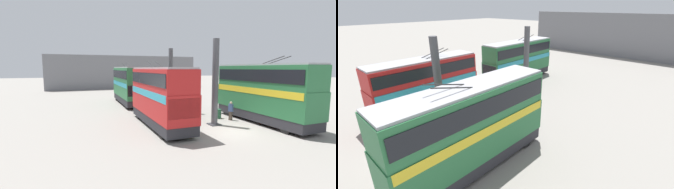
{
  "view_description": "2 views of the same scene",
  "coord_description": "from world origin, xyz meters",
  "views": [
    {
      "loc": [
        -13.87,
        10.88,
        4.93
      ],
      "look_at": [
        10.7,
        1.15,
        1.84
      ],
      "focal_mm": 24.0,
      "sensor_mm": 36.0,
      "label": 1
    },
    {
      "loc": [
        -5.23,
        -13.64,
        9.3
      ],
      "look_at": [
        8.94,
        -0.63,
        1.62
      ],
      "focal_mm": 24.0,
      "sensor_mm": 36.0,
      "label": 2
    }
  ],
  "objects": [
    {
      "name": "ground_plane",
      "position": [
        0.0,
        0.0,
        0.0
      ],
      "size": [
        240.0,
        240.0,
        0.0
      ],
      "primitive_type": "plane",
      "color": "gray"
    },
    {
      "name": "depot_back_wall",
      "position": [
        40.74,
        0.0,
        3.99
      ],
      "size": [
        0.5,
        36.0,
        7.97
      ],
      "color": "slate",
      "rests_on": "ground_plane"
    },
    {
      "name": "support_column_near",
      "position": [
        2.56,
        0.0,
        3.59
      ],
      "size": [
        0.98,
        0.98,
        7.43
      ],
      "color": "#4C4C51",
      "rests_on": "ground_plane"
    },
    {
      "name": "support_column_far",
      "position": [
        12.66,
        0.0,
        3.59
      ],
      "size": [
        0.98,
        0.98,
        7.43
      ],
      "color": "#4C4C51",
      "rests_on": "ground_plane"
    },
    {
      "name": "bus_left_far",
      "position": [
        1.81,
        -4.56,
        3.02
      ],
      "size": [
        10.33,
        2.54,
        5.93
      ],
      "color": "black",
      "rests_on": "ground_plane"
    },
    {
      "name": "bus_right_mid",
      "position": [
        3.98,
        4.56,
        2.85
      ],
      "size": [
        9.72,
        2.54,
        5.62
      ],
      "color": "black",
      "rests_on": "ground_plane"
    },
    {
      "name": "bus_right_far",
      "position": [
        17.07,
        4.56,
        2.91
      ],
      "size": [
        10.7,
        2.54,
        5.73
      ],
      "color": "black",
      "rests_on": "ground_plane"
    },
    {
      "name": "person_by_left_row",
      "position": [
        3.49,
        -2.42,
        0.96
      ],
      "size": [
        0.48,
        0.37,
        1.8
      ],
      "rotation": [
        0.0,
        0.0,
        1.94
      ],
      "color": "#473D33",
      "rests_on": "ground_plane"
    },
    {
      "name": "person_aisle_midway",
      "position": [
        7.18,
        -1.06,
        0.84
      ],
      "size": [
        0.47,
        0.33,
        1.6
      ],
      "rotation": [
        0.0,
        0.0,
        1.33
      ],
      "color": "#384251",
      "rests_on": "ground_plane"
    },
    {
      "name": "oil_drum",
      "position": [
        4.62,
        -1.76,
        0.46
      ],
      "size": [
        0.67,
        0.67,
        0.92
      ],
      "color": "#235638",
      "rests_on": "ground_plane"
    }
  ]
}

